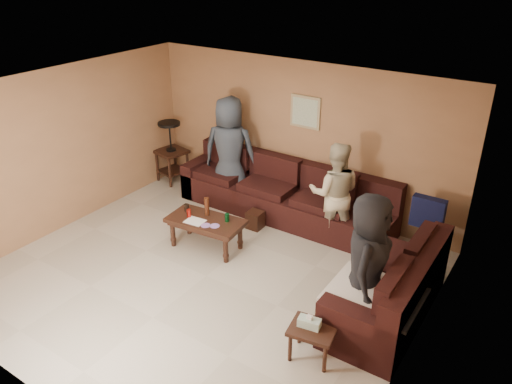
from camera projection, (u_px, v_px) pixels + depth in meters
room at (200, 164)px, 6.08m from camera, size 5.60×5.50×2.50m
sectional_sofa at (312, 225)px, 7.40m from camera, size 4.65×2.90×0.97m
coffee_table at (206, 223)px, 7.31m from camera, size 1.17×0.67×0.75m
end_table_left at (171, 151)px, 9.33m from camera, size 0.61×0.61×1.17m
side_table_right at (312, 331)px, 5.33m from camera, size 0.54×0.47×0.55m
waste_bin at (255, 220)px, 7.93m from camera, size 0.24×0.24×0.28m
wall_art at (305, 112)px, 7.86m from camera, size 0.52×0.04×0.52m
person_left at (230, 151)px, 8.43m from camera, size 1.06×0.87×1.87m
person_middle at (334, 193)px, 7.33m from camera, size 0.95×0.87×1.58m
person_right at (367, 263)px, 5.61m from camera, size 0.70×0.92×1.69m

